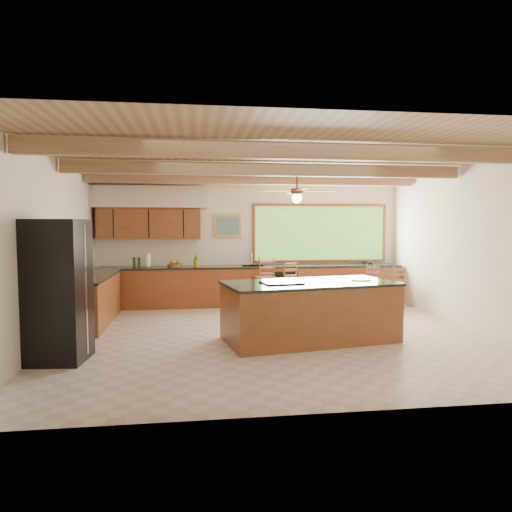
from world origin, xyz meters
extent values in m
plane|color=beige|center=(0.00, 0.00, 0.00)|extent=(7.20, 7.20, 0.00)
cube|color=beige|center=(0.00, 3.25, 1.50)|extent=(7.20, 0.04, 3.00)
cube|color=beige|center=(0.00, -3.25, 1.50)|extent=(7.20, 0.04, 3.00)
cube|color=beige|center=(-3.60, 0.00, 1.50)|extent=(0.04, 6.50, 3.00)
cube|color=beige|center=(3.60, 0.00, 1.50)|extent=(0.04, 6.50, 3.00)
cube|color=#A37F51|center=(0.00, 0.00, 3.00)|extent=(7.20, 6.50, 0.04)
cube|color=#A07950|center=(0.00, -1.60, 2.86)|extent=(7.10, 0.15, 0.22)
cube|color=#A07950|center=(0.00, 0.50, 2.86)|extent=(7.10, 0.15, 0.22)
cube|color=#A07950|center=(0.00, 2.30, 2.86)|extent=(7.10, 0.15, 0.22)
cube|color=brown|center=(-2.35, 3.06, 1.90)|extent=(2.30, 0.35, 0.70)
cube|color=beige|center=(-2.35, 2.99, 2.50)|extent=(2.60, 0.50, 0.48)
cylinder|color=#FFEABF|center=(-3.05, 2.99, 2.27)|extent=(0.10, 0.10, 0.01)
cylinder|color=#FFEABF|center=(-1.65, 2.99, 2.27)|extent=(0.10, 0.10, 0.01)
cube|color=#78C345|center=(1.70, 3.22, 1.67)|extent=(3.20, 0.04, 1.30)
cube|color=gold|center=(-0.55, 3.22, 1.85)|extent=(0.64, 0.03, 0.54)
cube|color=#396750|center=(-0.55, 3.20, 1.85)|extent=(0.54, 0.01, 0.44)
cube|color=brown|center=(0.00, 2.91, 0.44)|extent=(7.00, 0.65, 0.88)
cube|color=black|center=(0.00, 2.91, 0.90)|extent=(7.04, 0.69, 0.04)
cube|color=brown|center=(-3.26, 1.35, 0.44)|extent=(0.65, 2.35, 0.88)
cube|color=black|center=(-3.26, 1.35, 0.90)|extent=(0.69, 2.39, 0.04)
cube|color=black|center=(0.70, 2.58, 0.42)|extent=(0.60, 0.02, 0.78)
cube|color=silver|center=(0.00, 2.91, 0.91)|extent=(0.50, 0.38, 0.03)
cylinder|color=silver|center=(0.00, 3.11, 1.07)|extent=(0.03, 0.03, 0.30)
cylinder|color=silver|center=(0.00, 3.01, 1.20)|extent=(0.03, 0.20, 0.03)
cylinder|color=white|center=(-2.39, 2.91, 1.08)|extent=(0.13, 0.13, 0.32)
cylinder|color=#1D4019|center=(-2.70, 2.99, 1.03)|extent=(0.06, 0.06, 0.22)
cylinder|color=#1D4019|center=(-2.59, 2.96, 1.03)|extent=(0.06, 0.06, 0.22)
cube|color=black|center=(2.83, 2.97, 0.96)|extent=(0.20, 0.17, 0.08)
cube|color=brown|center=(0.52, -0.41, 0.46)|extent=(2.88, 1.70, 0.92)
cube|color=black|center=(0.52, -0.41, 0.94)|extent=(2.93, 1.75, 0.04)
cube|color=black|center=(0.03, -0.50, 0.97)|extent=(0.68, 0.58, 0.02)
cylinder|color=white|center=(1.44, -0.27, 0.97)|extent=(0.33, 0.33, 0.02)
cube|color=black|center=(-3.22, -1.04, 0.98)|extent=(0.84, 0.82, 1.97)
cube|color=silver|center=(-2.84, -1.04, 0.98)|extent=(0.03, 0.05, 1.81)
cube|color=brown|center=(0.64, 2.22, 0.68)|extent=(0.53, 0.53, 0.04)
cylinder|color=brown|center=(0.49, 2.06, 0.33)|extent=(0.04, 0.04, 0.66)
cylinder|color=brown|center=(0.80, 2.06, 0.33)|extent=(0.04, 0.04, 0.66)
cylinder|color=brown|center=(0.49, 2.38, 0.33)|extent=(0.04, 0.04, 0.66)
cylinder|color=brown|center=(0.80, 2.38, 0.33)|extent=(0.04, 0.04, 0.66)
cube|color=brown|center=(0.19, 2.45, 0.71)|extent=(0.50, 0.50, 0.04)
cylinder|color=brown|center=(0.02, 2.28, 0.34)|extent=(0.04, 0.04, 0.68)
cylinder|color=brown|center=(0.35, 2.28, 0.34)|extent=(0.04, 0.04, 0.68)
cylinder|color=brown|center=(0.02, 2.62, 0.34)|extent=(0.04, 0.04, 0.68)
cylinder|color=brown|center=(0.35, 2.62, 0.34)|extent=(0.04, 0.04, 0.68)
cube|color=brown|center=(3.09, 2.01, 0.59)|extent=(0.42, 0.42, 0.04)
cylinder|color=brown|center=(2.95, 1.87, 0.29)|extent=(0.03, 0.03, 0.57)
cylinder|color=brown|center=(3.23, 1.87, 0.29)|extent=(0.03, 0.03, 0.57)
cylinder|color=brown|center=(2.95, 2.15, 0.29)|extent=(0.03, 0.03, 0.57)
cylinder|color=brown|center=(3.23, 2.15, 0.29)|extent=(0.03, 0.03, 0.57)
cube|color=brown|center=(2.63, 2.33, 0.61)|extent=(0.37, 0.37, 0.04)
cylinder|color=brown|center=(2.49, 2.19, 0.29)|extent=(0.03, 0.03, 0.59)
cylinder|color=brown|center=(2.78, 2.19, 0.29)|extent=(0.03, 0.03, 0.59)
cylinder|color=brown|center=(2.49, 2.47, 0.29)|extent=(0.03, 0.03, 0.59)
cylinder|color=brown|center=(2.78, 2.47, 0.29)|extent=(0.03, 0.03, 0.59)
camera|label=1|loc=(-1.33, -7.58, 1.91)|focal=32.00mm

